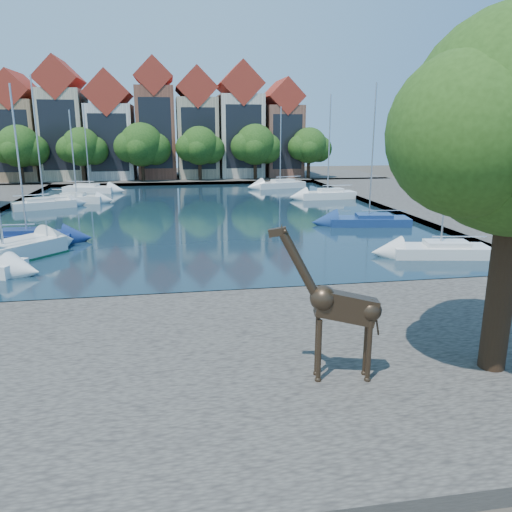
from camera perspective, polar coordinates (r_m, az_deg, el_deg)
The scene contains 27 objects.
ground at distance 23.27m, azimuth -3.79°, elevation -5.07°, with size 160.00×160.00×0.00m, color #38332B.
water_basin at distance 46.53m, azimuth -6.87°, elevation 4.79°, with size 38.00×50.00×0.08m, color black.
near_quay at distance 16.76m, azimuth -1.26°, elevation -12.17°, with size 50.00×14.00×0.50m, color #555149.
far_quay at distance 78.22m, azimuth -8.10°, elevation 8.79°, with size 60.00×16.00×0.50m, color #555149.
right_quay at distance 53.79m, azimuth 20.90°, elevation 5.47°, with size 14.00×52.00×0.50m, color #555149.
townhouse_west_end at distance 80.56m, azimuth -25.30°, elevation 12.82°, with size 5.44×9.18×14.93m.
townhouse_west_mid at distance 79.22m, azimuth -21.07°, elevation 13.86°, with size 5.94×9.18×16.79m.
townhouse_west_inner at distance 78.27m, azimuth -16.22°, elevation 13.59°, with size 6.43×9.18×15.15m.
townhouse_center at distance 77.84m, azimuth -11.36°, elevation 14.62°, with size 5.44×9.18×16.93m.
townhouse_east_inner at distance 77.93m, azimuth -6.78°, elevation 14.33°, with size 5.94×9.18×15.79m.
townhouse_east_mid at distance 78.54m, azimuth -1.89°, elevation 14.69°, with size 6.43×9.18×16.65m.
townhouse_east_end at distance 79.69m, azimuth 2.89°, elevation 13.96°, with size 5.44×9.18×14.43m.
far_tree_far_west at distance 75.02m, azimuth -25.39°, elevation 11.12°, with size 7.28×5.60×7.68m.
far_tree_west at distance 73.32m, azimuth -19.25°, elevation 11.56°, with size 6.76×5.20×7.36m.
far_tree_mid_west at distance 72.46m, azimuth -12.87°, elevation 12.14°, with size 7.80×6.00×8.00m.
far_tree_mid_east at distance 72.50m, azimuth -6.41°, elevation 12.28°, with size 7.02×5.40×7.52m.
far_tree_east at distance 73.40m, azimuth -0.01°, elevation 12.48°, with size 7.54×5.80×7.84m.
far_tree_far_east at distance 75.15m, azimuth 6.15°, elevation 12.32°, with size 6.76×5.20×7.36m.
giraffe_statue at distance 14.65m, azimuth 9.30°, elevation -5.69°, with size 3.22×0.85×4.60m.
sailboat_left_b at distance 37.48m, azimuth -24.68°, elevation 2.16°, with size 5.90×2.07×10.43m.
sailboat_left_c at distance 53.32m, azimuth -23.08°, elevation 5.69°, with size 6.08×4.12×12.44m.
sailboat_left_d at distance 56.00m, azimuth -19.80°, elevation 6.33°, with size 5.59×2.70×9.45m.
sailboat_left_e at distance 64.83m, azimuth -18.46°, elevation 7.41°, with size 6.47×3.65×10.40m.
sailboat_right_a at distance 32.60m, azimuth 20.31°, elevation 0.85°, with size 6.14×3.06×9.90m.
sailboat_right_b at distance 41.58m, azimuth 12.77°, elevation 4.15°, with size 6.72×3.23×11.02m.
sailboat_right_c at distance 56.55m, azimuth 8.17°, elevation 7.13°, with size 6.24×2.46×11.17m.
sailboat_right_d at distance 66.36m, azimuth 2.77°, elevation 8.30°, with size 6.84×3.75×10.31m.
Camera 1 is at (-2.15, -21.83, 7.76)m, focal length 35.00 mm.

